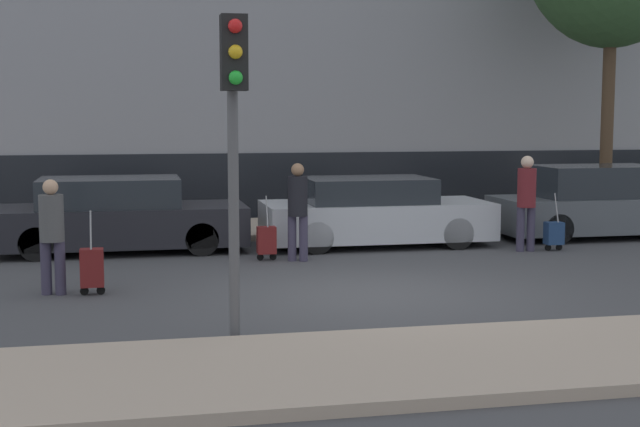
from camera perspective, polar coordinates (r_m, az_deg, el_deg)
ground_plane at (r=12.69m, az=3.37°, el=-5.11°), size 80.00×80.00×0.00m
sidewalk_near at (r=9.21m, az=9.63°, el=-9.23°), size 28.00×2.50×0.12m
sidewalk_far at (r=19.43m, az=-2.11°, el=-0.92°), size 28.00×3.00×0.12m
parked_car_0 at (r=16.81m, az=-12.81°, el=-0.21°), size 4.59×1.84×1.37m
parked_car_1 at (r=17.20m, az=3.48°, el=0.02°), size 4.35×1.86×1.31m
parked_car_2 at (r=19.22m, az=17.60°, el=0.58°), size 4.56×1.71×1.48m
pedestrian_left at (r=12.97m, az=-16.79°, el=-1.01°), size 0.34×0.34×1.63m
trolley_left at (r=12.89m, az=-14.39°, el=-3.39°), size 0.34×0.29×1.19m
pedestrian_center at (r=15.28m, az=-1.44°, el=0.50°), size 0.34×0.34×1.69m
trolley_center at (r=15.46m, az=-3.44°, el=-1.72°), size 0.34×0.29×1.13m
pedestrian_right at (r=16.82m, az=13.08°, el=1.03°), size 0.35×0.34×1.77m
trolley_right at (r=17.09m, az=14.74°, el=-1.23°), size 0.34×0.29×1.07m
traffic_light at (r=9.69m, az=-5.54°, el=6.52°), size 0.28×0.47×3.57m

